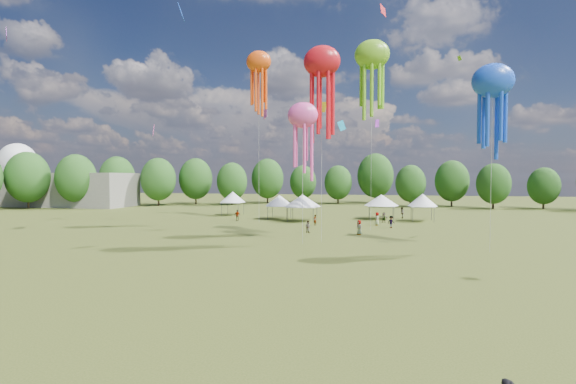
# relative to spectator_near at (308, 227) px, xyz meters

# --- Properties ---
(ground) EXTENTS (300.00, 300.00, 0.00)m
(ground) POSITION_rel_spectator_near_xyz_m (3.27, -37.43, -0.78)
(ground) COLOR #384416
(ground) RESTS_ON ground
(spectator_near) EXTENTS (0.94, 0.87, 1.56)m
(spectator_near) POSITION_rel_spectator_near_xyz_m (0.00, 0.00, 0.00)
(spectator_near) COLOR gray
(spectator_near) RESTS_ON ground
(spectators_far) EXTENTS (27.08, 22.65, 1.91)m
(spectators_far) POSITION_rel_spectator_near_xyz_m (6.44, 11.16, 0.10)
(spectators_far) COLOR gray
(spectators_far) RESTS_ON ground
(festival_tents) EXTENTS (37.77, 12.34, 4.41)m
(festival_tents) POSITION_rel_spectator_near_xyz_m (-0.15, 17.38, 2.47)
(festival_tents) COLOR #47474C
(festival_tents) RESTS_ON ground
(show_kites) EXTENTS (32.20, 22.38, 26.45)m
(show_kites) POSITION_rel_spectator_near_xyz_m (4.52, -0.73, 17.47)
(show_kites) COLOR red
(show_kites) RESTS_ON ground
(small_kites) EXTENTS (78.52, 57.24, 44.43)m
(small_kites) POSITION_rel_spectator_near_xyz_m (1.84, 4.11, 28.25)
(small_kites) COLOR red
(small_kites) RESTS_ON ground
(treeline) EXTENTS (201.57, 95.24, 13.43)m
(treeline) POSITION_rel_spectator_near_xyz_m (-0.59, 25.09, 5.77)
(treeline) COLOR #38281C
(treeline) RESTS_ON ground
(hangar) EXTENTS (40.00, 12.00, 8.00)m
(hangar) POSITION_rel_spectator_near_xyz_m (-68.73, 34.57, 3.22)
(hangar) COLOR gray
(hangar) RESTS_ON ground
(radome) EXTENTS (9.00, 9.00, 16.00)m
(radome) POSITION_rel_spectator_near_xyz_m (-84.73, 40.57, 9.21)
(radome) COLOR white
(radome) RESTS_ON ground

